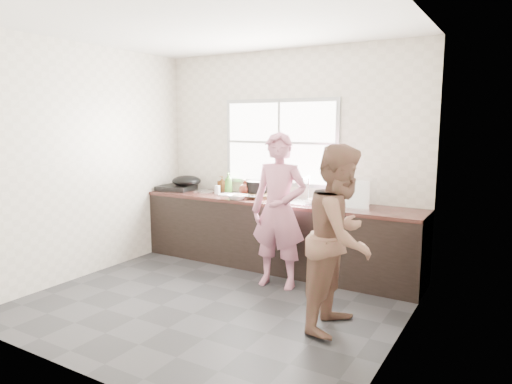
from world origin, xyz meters
The scene contains 30 objects.
floor centered at (0.00, 0.00, -0.01)m, with size 3.60×3.20×0.01m, color #2C2C2E.
ceiling centered at (0.00, 0.00, 2.71)m, with size 3.60×3.20×0.01m, color silver.
wall_back centered at (0.00, 1.60, 1.35)m, with size 3.60×0.01×2.70m, color beige.
wall_left centered at (-1.80, 0.00, 1.35)m, with size 0.01×3.20×2.70m, color beige.
wall_right centered at (1.80, 0.00, 1.35)m, with size 0.01×3.20×2.70m, color beige.
wall_front centered at (0.00, -1.60, 1.35)m, with size 3.60×0.01×2.70m, color beige.
cabinet centered at (0.00, 1.29, 0.41)m, with size 3.60×0.62×0.82m, color black.
countertop centered at (0.00, 1.29, 0.84)m, with size 3.60×0.64×0.04m, color #391C17.
sink centered at (0.35, 1.29, 0.86)m, with size 0.55×0.45×0.02m, color silver.
faucet centered at (0.35, 1.49, 1.01)m, with size 0.02×0.02×0.30m, color silver.
window_frame centered at (-0.10, 1.59, 1.55)m, with size 1.60×0.05×1.10m, color #9EA0A5.
window_glazing centered at (-0.10, 1.57, 1.55)m, with size 1.50×0.01×1.00m, color white.
woman centered at (0.34, 0.74, 0.80)m, with size 0.58×0.38×1.59m, color #CC7A94.
person_side centered at (1.29, 0.10, 0.81)m, with size 0.79×0.62×1.63m, color brown.
cutting_board centered at (-0.26, 1.37, 0.88)m, with size 0.38×0.38×0.04m, color #342514.
cleaver centered at (-0.29, 1.15, 0.90)m, with size 0.20×0.10×0.01m, color silver.
bowl_mince centered at (-0.43, 1.08, 0.89)m, with size 0.24×0.24×0.06m, color white.
bowl_crabs centered at (0.59, 1.22, 0.89)m, with size 0.19×0.19×0.06m, color white.
bowl_held centered at (0.52, 1.18, 0.89)m, with size 0.19×0.19×0.06m, color white.
black_pot centered at (-0.37, 1.46, 0.95)m, with size 0.26×0.26×0.19m, color black.
plate_food centered at (-0.73, 1.27, 0.87)m, with size 0.21×0.21×0.02m, color silver.
bottle_green centered at (-0.81, 1.45, 1.00)m, with size 0.11×0.11×0.28m, color #3C7B28.
bottle_brown_tall centered at (-0.96, 1.52, 0.96)m, with size 0.09×0.09×0.20m, color #512E14.
bottle_brown_short centered at (-0.51, 1.39, 0.96)m, with size 0.15×0.15×0.19m, color #4F1F13.
glass_jar centered at (-0.89, 1.31, 0.92)m, with size 0.08×0.08×0.11m, color silver.
burner centered at (-1.59, 1.30, 0.89)m, with size 0.45×0.45×0.07m, color black.
wok centered at (-1.43, 1.33, 1.00)m, with size 0.40×0.40×0.15m, color black.
dish_rack centered at (0.99, 1.26, 1.03)m, with size 0.44×0.31×0.33m, color white.
pot_lid_left centered at (-1.30, 1.42, 0.87)m, with size 0.27×0.27×0.01m, color silver.
pot_lid_right centered at (-1.12, 1.35, 0.87)m, with size 0.23×0.23×0.01m, color silver.
Camera 1 is at (2.62, -3.59, 1.81)m, focal length 32.00 mm.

